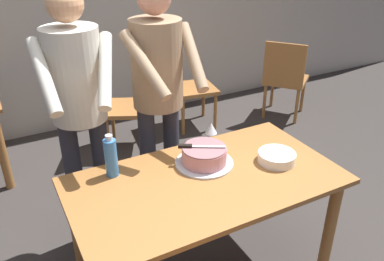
{
  "coord_description": "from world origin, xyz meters",
  "views": [
    {
      "loc": [
        -0.92,
        -1.57,
        1.98
      ],
      "look_at": [
        0.07,
        0.29,
        0.9
      ],
      "focal_mm": 37.22,
      "sensor_mm": 36.0,
      "label": 1
    }
  ],
  "objects": [
    {
      "name": "main_dining_table",
      "position": [
        0.0,
        0.0,
        0.63
      ],
      "size": [
        1.49,
        0.81,
        0.75
      ],
      "color": "#9E6633",
      "rests_on": "ground_plane"
    },
    {
      "name": "cake_on_platter",
      "position": [
        0.07,
        0.14,
        0.8
      ],
      "size": [
        0.34,
        0.34,
        0.11
      ],
      "color": "silver",
      "rests_on": "main_dining_table"
    },
    {
      "name": "cake_knife",
      "position": [
        0.0,
        0.17,
        0.87
      ],
      "size": [
        0.25,
        0.15,
        0.02
      ],
      "color": "silver",
      "rests_on": "cake_on_platter"
    },
    {
      "name": "plate_stack",
      "position": [
        0.45,
        -0.04,
        0.78
      ],
      "size": [
        0.22,
        0.22,
        0.06
      ],
      "color": "white",
      "rests_on": "main_dining_table"
    },
    {
      "name": "wine_glass_near",
      "position": [
        0.23,
        0.33,
        0.85
      ],
      "size": [
        0.08,
        0.08,
        0.14
      ],
      "color": "silver",
      "rests_on": "main_dining_table"
    },
    {
      "name": "water_bottle",
      "position": [
        -0.44,
        0.28,
        0.86
      ],
      "size": [
        0.07,
        0.07,
        0.25
      ],
      "color": "#387AC6",
      "rests_on": "main_dining_table"
    },
    {
      "name": "person_cutting_cake",
      "position": [
        -0.0,
        0.62,
        1.08
      ],
      "size": [
        0.47,
        0.56,
        1.72
      ],
      "color": "#2D2D38",
      "rests_on": "ground_plane"
    },
    {
      "name": "person_standing_beside",
      "position": [
        -0.5,
        0.65,
        1.08
      ],
      "size": [
        0.46,
        0.57,
        1.72
      ],
      "color": "#2D2D38",
      "rests_on": "ground_plane"
    },
    {
      "name": "background_chair_0",
      "position": [
        0.9,
        1.97,
        0.49
      ],
      "size": [
        0.5,
        0.5,
        0.9
      ],
      "color": "#9E6633",
      "rests_on": "ground_plane"
    },
    {
      "name": "background_chair_1",
      "position": [
        1.97,
        1.65,
        0.49
      ],
      "size": [
        0.62,
        0.62,
        0.9
      ],
      "color": "#9E6633",
      "rests_on": "ground_plane"
    },
    {
      "name": "background_chair_2",
      "position": [
        0.1,
        1.83,
        0.49
      ],
      "size": [
        0.59,
        0.59,
        0.9
      ],
      "color": "#9E6633",
      "rests_on": "ground_plane"
    }
  ]
}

